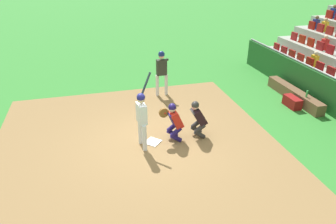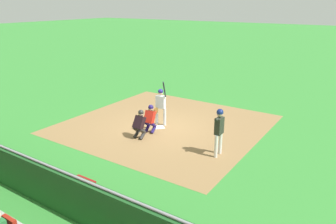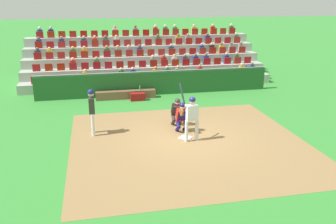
{
  "view_description": "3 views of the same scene",
  "coord_description": "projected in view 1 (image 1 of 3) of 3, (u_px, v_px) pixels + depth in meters",
  "views": [
    {
      "loc": [
        -8.04,
        1.63,
        5.17
      ],
      "look_at": [
        0.11,
        -0.52,
        0.94
      ],
      "focal_mm": 33.06,
      "sensor_mm": 36.0,
      "label": 1
    },
    {
      "loc": [
        8.12,
        -11.52,
        5.56
      ],
      "look_at": [
        0.59,
        -0.16,
        0.92
      ],
      "focal_mm": 34.69,
      "sensor_mm": 36.0,
      "label": 2
    },
    {
      "loc": [
        3.38,
        12.83,
        5.31
      ],
      "look_at": [
        0.5,
        -0.9,
        0.82
      ],
      "focal_mm": 38.86,
      "sensor_mm": 36.0,
      "label": 3
    }
  ],
  "objects": [
    {
      "name": "on_deck_batter",
      "position": [
        162.0,
        69.0,
        12.42
      ],
      "size": [
        0.26,
        0.56,
        1.87
      ],
      "color": "silver",
      "rests_on": "ground_plane"
    },
    {
      "name": "dugout_bench",
      "position": [
        294.0,
        94.0,
        12.44
      ],
      "size": [
        3.21,
        0.4,
        0.44
      ],
      "primitive_type": "cube",
      "color": "brown",
      "rests_on": "ground_plane"
    },
    {
      "name": "ground_plane",
      "position": [
        153.0,
        142.0,
        9.64
      ],
      "size": [
        160.0,
        160.0,
        0.0
      ],
      "primitive_type": "plane",
      "color": "#348432"
    },
    {
      "name": "catcher_crouching",
      "position": [
        174.0,
        120.0,
        9.46
      ],
      "size": [
        0.49,
        0.74,
        1.29
      ],
      "color": "#1F1556",
      "rests_on": "ground_plane"
    },
    {
      "name": "equipment_duffel_bag",
      "position": [
        292.0,
        102.0,
        11.84
      ],
      "size": [
        0.78,
        0.37,
        0.4
      ],
      "primitive_type": "cube",
      "rotation": [
        0.0,
        0.0,
        0.01
      ],
      "color": "maroon",
      "rests_on": "ground_plane"
    },
    {
      "name": "water_bottle_on_bench",
      "position": [
        307.0,
        94.0,
        11.61
      ],
      "size": [
        0.07,
        0.07,
        0.25
      ],
      "primitive_type": "cylinder",
      "color": "green",
      "rests_on": "dugout_bench"
    },
    {
      "name": "home_plate_marker",
      "position": [
        153.0,
        142.0,
        9.63
      ],
      "size": [
        0.62,
        0.62,
        0.02
      ],
      "primitive_type": "cube",
      "rotation": [
        0.0,
        0.0,
        0.79
      ],
      "color": "white",
      "rests_on": "infield_dirt_patch"
    },
    {
      "name": "home_plate_umpire",
      "position": [
        198.0,
        117.0,
        9.66
      ],
      "size": [
        0.46,
        0.5,
        1.26
      ],
      "color": "#2D2A2A",
      "rests_on": "ground_plane"
    },
    {
      "name": "batter_at_plate",
      "position": [
        142.0,
        114.0,
        8.95
      ],
      "size": [
        0.72,
        0.54,
        2.23
      ],
      "color": "silver",
      "rests_on": "ground_plane"
    },
    {
      "name": "infield_dirt_patch",
      "position": [
        137.0,
        144.0,
        9.52
      ],
      "size": [
        8.82,
        8.61,
        0.01
      ],
      "primitive_type": "cube",
      "rotation": [
        0.0,
        0.0,
        -0.0
      ],
      "color": "olive",
      "rests_on": "ground_plane"
    }
  ]
}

